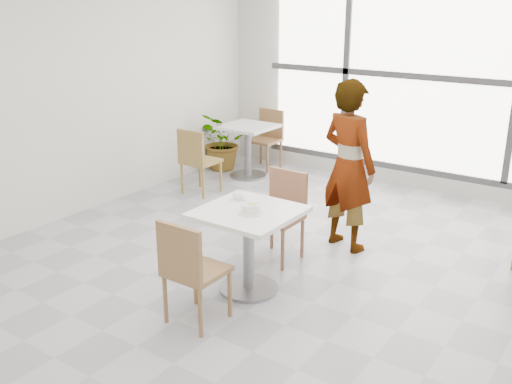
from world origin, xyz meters
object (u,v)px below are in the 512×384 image
Objects in this scene: oatmeal_bowl at (251,208)px; coffee_cup at (238,196)px; chair_far at (282,209)px; plant_left at (224,142)px; person at (349,166)px; bg_table_left at (248,144)px; main_table at (249,235)px; bg_chair_left_far at (267,135)px; chair_near at (189,266)px; bg_chair_left_near at (197,157)px.

oatmeal_bowl is 0.36m from coffee_cup.
oatmeal_bowl is at bearing -75.78° from chair_far.
plant_left is at bearing 138.48° from chair_far.
coffee_cup is at bearing 82.74° from person.
main_table is at bearing -54.10° from bg_table_left.
bg_chair_left_far is 0.66m from plant_left.
main_table is 3.89m from bg_chair_left_far.
bg_table_left is (-2.06, 2.81, -0.31)m from oatmeal_bowl.
chair_near is 1.00× the size of bg_chair_left_far.
oatmeal_bowl is 3.88m from plant_left.
bg_chair_left_far is (-2.04, 3.31, -0.02)m from main_table.
chair_near reaches higher than coffee_cup.
bg_table_left is at bearing -9.52° from plant_left.
main_table is at bearing -79.21° from chair_far.
bg_table_left is at bearing -85.54° from bg_chair_left_far.
bg_chair_left_near is 1.00× the size of bg_chair_left_far.
bg_chair_left_near is (-2.07, 1.73, -0.02)m from main_table.
coffee_cup is 0.19× the size of plant_left.
chair_near is 2.11m from person.
person is 2.39m from bg_chair_left_near.
bg_chair_left_near is at bearing -68.94° from plant_left.
chair_far is 2.72m from bg_table_left.
oatmeal_bowl is (0.06, -0.05, 0.27)m from main_table.
main_table is 0.46× the size of person.
chair_far reaches higher than oatmeal_bowl.
plant_left reaches higher than coffee_cup.
chair_far is at bearing 81.42° from coffee_cup.
bg_chair_left_far reaches higher than coffee_cup.
bg_chair_left_far is at bearing -63.63° from chair_near.
main_table is 0.77m from chair_far.
oatmeal_bowl reaches higher than main_table.
coffee_cup is at bearing -77.57° from chair_near.
bg_chair_left_near reaches higher than bg_table_left.
coffee_cup is 1.29m from person.
person is 1.99× the size of bg_chair_left_far.
chair_near reaches higher than oatmeal_bowl.
plant_left is at bearing 131.51° from oatmeal_bowl.
chair_far reaches higher than main_table.
chair_near is 1.48m from chair_far.
person is (0.30, 2.06, 0.36)m from chair_near.
plant_left is (-0.43, 1.11, -0.07)m from bg_chair_left_near.
oatmeal_bowl is at bearing -48.49° from plant_left.
chair_far reaches higher than coffee_cup.
person is at bearing 67.34° from coffee_cup.
chair_far is 0.66m from coffee_cup.
bg_chair_left_near is (-1.93, 0.98, 0.00)m from chair_far.
bg_chair_left_far reaches higher than main_table.
chair_far is at bearing -47.20° from bg_table_left.
main_table is 0.38m from coffee_cup.
bg_chair_left_far is (0.03, 1.58, 0.00)m from bg_chair_left_near.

